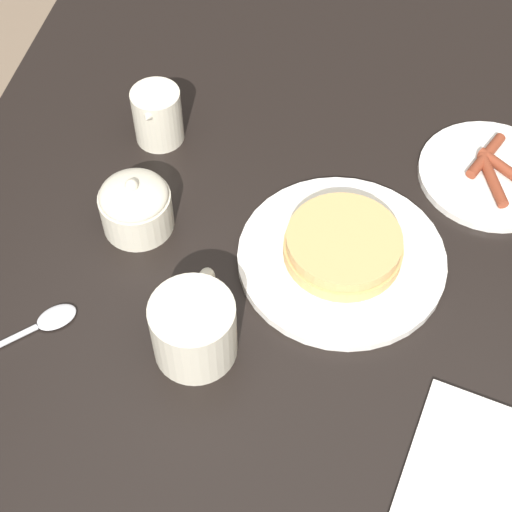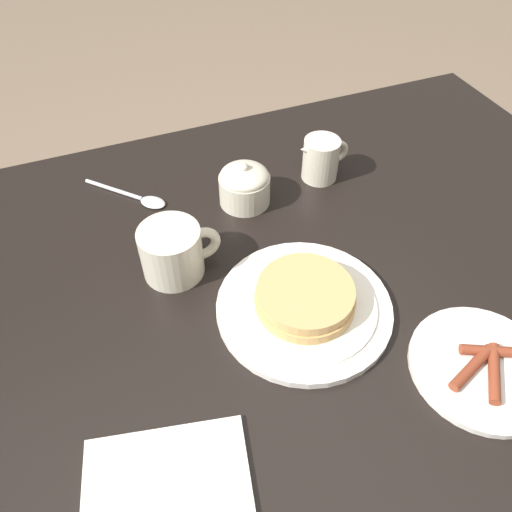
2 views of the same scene
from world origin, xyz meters
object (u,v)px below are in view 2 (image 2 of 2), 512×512
Objects in this scene: coffee_mug at (173,251)px; spoon at (140,198)px; creamer_pitcher at (321,158)px; napkin at (167,484)px; side_plate_bacon at (483,367)px; sugar_bowl at (244,185)px; pancake_plate at (304,303)px.

coffee_mug is 0.91× the size of spoon.
creamer_pitcher is 0.49× the size of napkin.
side_plate_bacon is at bearing -55.99° from spoon.
sugar_bowl is at bearing 111.30° from side_plate_bacon.
napkin is (-0.41, 0.01, -0.00)m from side_plate_bacon.
sugar_bowl reaches higher than napkin.
creamer_pitcher is (-0.01, 0.44, 0.03)m from side_plate_bacon.
pancake_plate is 0.24m from side_plate_bacon.
pancake_plate is at bearing -43.78° from coffee_mug.
spoon is (-0.34, 0.50, -0.00)m from side_plate_bacon.
pancake_plate is 0.29m from napkin.
side_plate_bacon is at bearing -44.88° from pancake_plate.
coffee_mug is at bearing -144.01° from sugar_bowl.
spoon is (-0.16, 0.33, -0.01)m from pancake_plate.
napkin is (-0.24, -0.16, -0.01)m from pancake_plate.
napkin is 1.53× the size of spoon.
coffee_mug is at bearing 72.65° from napkin.
sugar_bowl is (0.01, 0.25, 0.02)m from pancake_plate.
side_plate_bacon reaches higher than spoon.
spoon is at bearing 169.85° from creamer_pitcher.
side_plate_bacon reaches higher than napkin.
side_plate_bacon is at bearing -44.38° from coffee_mug.
spoon is at bearing 94.87° from coffee_mug.
coffee_mug reaches higher than side_plate_bacon.
side_plate_bacon is 0.46m from sugar_bowl.
creamer_pitcher is 0.33m from spoon.
coffee_mug is 0.32m from napkin.
pancake_plate is 0.25m from sugar_bowl.
sugar_bowl is 0.65× the size of spoon.
side_plate_bacon is 0.41m from napkin.
sugar_bowl is 0.19m from spoon.
coffee_mug is at bearing -85.13° from spoon.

